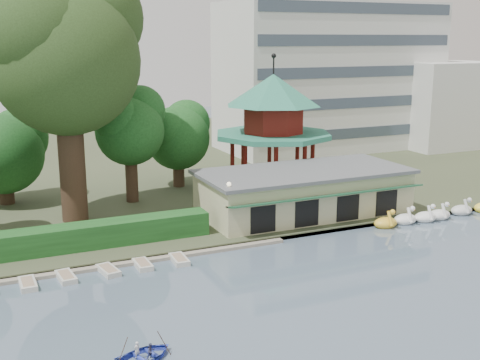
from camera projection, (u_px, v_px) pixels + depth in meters
ground_plane at (349, 354)px, 30.40m from camera, size 220.00×220.00×0.00m
shore at (117, 163)px, 76.55m from camera, size 220.00×70.00×0.40m
embankment at (220, 246)px, 45.73m from camera, size 220.00×0.60×0.30m
dock at (57, 271)px, 40.87m from camera, size 34.00×1.60×0.24m
boathouse at (304, 191)px, 53.36m from camera, size 18.60×9.39×3.90m
pavilion at (273, 119)px, 61.90m from camera, size 12.40×12.40×13.50m
office_building at (348, 81)px, 84.72m from camera, size 38.00×18.00×20.00m
hedge at (6, 246)px, 42.34m from camera, size 30.00×2.00×1.80m
lamp_post at (229, 199)px, 47.11m from camera, size 0.36×0.36×4.28m
big_tree at (66, 47)px, 48.53m from camera, size 13.30×12.40×21.39m
small_trees at (30, 149)px, 53.25m from camera, size 39.48×16.75×10.94m
swan_boats at (471, 210)px, 54.70m from camera, size 19.91×2.14×1.92m
moored_rowboats at (6, 286)px, 38.30m from camera, size 24.26×2.75×0.36m
rowboat_with_passengers at (144, 352)px, 29.71m from camera, size 5.19×4.43×2.01m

